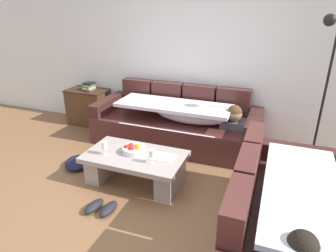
% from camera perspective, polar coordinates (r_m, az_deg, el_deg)
% --- Properties ---
extents(ground_plane, '(14.00, 14.00, 0.00)m').
position_cam_1_polar(ground_plane, '(3.33, -4.86, -15.37)').
color(ground_plane, brown).
extents(back_wall, '(9.00, 0.10, 2.70)m').
position_cam_1_polar(back_wall, '(4.70, 6.30, 13.96)').
color(back_wall, white).
rests_on(back_wall, ground_plane).
extents(couch_along_wall, '(2.51, 0.92, 0.88)m').
position_cam_1_polar(couch_along_wall, '(4.54, 1.98, 0.33)').
color(couch_along_wall, '#4B2421').
rests_on(couch_along_wall, ground_plane).
extents(couch_near_window, '(0.92, 2.03, 0.88)m').
position_cam_1_polar(couch_near_window, '(2.82, 21.64, -16.65)').
color(couch_near_window, '#4B2421').
rests_on(couch_near_window, ground_plane).
extents(coffee_table, '(1.20, 0.68, 0.38)m').
position_cam_1_polar(coffee_table, '(3.62, -6.37, -7.48)').
color(coffee_table, '#A39792').
rests_on(coffee_table, ground_plane).
extents(fruit_bowl, '(0.28, 0.28, 0.10)m').
position_cam_1_polar(fruit_bowl, '(3.58, -6.68, -4.50)').
color(fruit_bowl, silver).
rests_on(fruit_bowl, coffee_table).
extents(wine_glass_near_left, '(0.07, 0.07, 0.17)m').
position_cam_1_polar(wine_glass_near_left, '(3.56, -12.20, -3.79)').
color(wine_glass_near_left, silver).
rests_on(wine_glass_near_left, coffee_table).
extents(wine_glass_near_right, '(0.07, 0.07, 0.17)m').
position_cam_1_polar(wine_glass_near_right, '(3.30, -3.10, -5.45)').
color(wine_glass_near_right, silver).
rests_on(wine_glass_near_right, coffee_table).
extents(open_magazine, '(0.28, 0.22, 0.01)m').
position_cam_1_polar(open_magazine, '(3.47, -1.05, -6.04)').
color(open_magazine, white).
rests_on(open_magazine, coffee_table).
extents(side_cabinet, '(0.72, 0.44, 0.64)m').
position_cam_1_polar(side_cabinet, '(5.53, -15.17, 3.62)').
color(side_cabinet, '#4C2F1B').
rests_on(side_cabinet, ground_plane).
extents(book_stack_on_cabinet, '(0.18, 0.21, 0.14)m').
position_cam_1_polar(book_stack_on_cabinet, '(5.38, -15.09, 7.40)').
color(book_stack_on_cabinet, '#72337F').
rests_on(book_stack_on_cabinet, side_cabinet).
extents(floor_lamp, '(0.33, 0.31, 1.95)m').
position_cam_1_polar(floor_lamp, '(4.13, 27.74, 6.99)').
color(floor_lamp, black).
rests_on(floor_lamp, ground_plane).
extents(pair_of_shoes, '(0.32, 0.30, 0.09)m').
position_cam_1_polar(pair_of_shoes, '(3.32, -12.82, -15.16)').
color(pair_of_shoes, black).
rests_on(pair_of_shoes, ground_plane).
extents(crumpled_garment, '(0.46, 0.50, 0.12)m').
position_cam_1_polar(crumpled_garment, '(4.19, -17.22, -6.78)').
color(crumpled_garment, '#191933').
rests_on(crumpled_garment, ground_plane).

